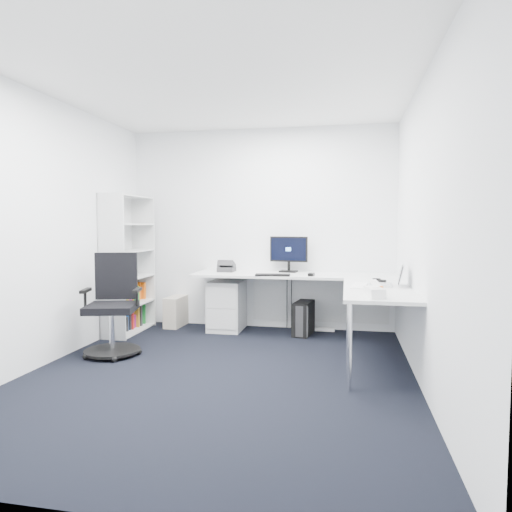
% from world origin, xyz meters
% --- Properties ---
extents(ground, '(4.20, 4.20, 0.00)m').
position_xyz_m(ground, '(0.00, 0.00, 0.00)').
color(ground, black).
extents(ceiling, '(4.20, 4.20, 0.00)m').
position_xyz_m(ceiling, '(0.00, 0.00, 2.70)').
color(ceiling, white).
extents(wall_back, '(3.60, 0.02, 2.70)m').
position_xyz_m(wall_back, '(0.00, 2.10, 1.35)').
color(wall_back, white).
rests_on(wall_back, ground).
extents(wall_front, '(3.60, 0.02, 2.70)m').
position_xyz_m(wall_front, '(0.00, -2.10, 1.35)').
color(wall_front, white).
rests_on(wall_front, ground).
extents(wall_left, '(0.02, 4.20, 2.70)m').
position_xyz_m(wall_left, '(-1.80, 0.00, 1.35)').
color(wall_left, white).
rests_on(wall_left, ground).
extents(wall_right, '(0.02, 4.20, 2.70)m').
position_xyz_m(wall_right, '(1.80, 0.00, 1.35)').
color(wall_right, white).
rests_on(wall_right, ground).
extents(l_desk, '(2.67, 1.49, 0.78)m').
position_xyz_m(l_desk, '(0.55, 1.40, 0.39)').
color(l_desk, silver).
rests_on(l_desk, ground).
extents(drawer_pedestal, '(0.43, 0.53, 0.66)m').
position_xyz_m(drawer_pedestal, '(-0.40, 1.82, 0.33)').
color(drawer_pedestal, silver).
rests_on(drawer_pedestal, ground).
extents(bookshelf, '(0.35, 0.89, 1.79)m').
position_xyz_m(bookshelf, '(-1.62, 1.45, 0.89)').
color(bookshelf, silver).
rests_on(bookshelf, ground).
extents(task_chair, '(0.75, 0.75, 1.10)m').
position_xyz_m(task_chair, '(-1.31, 0.42, 0.55)').
color(task_chair, black).
rests_on(task_chair, ground).
extents(black_pc_tower, '(0.26, 0.46, 0.43)m').
position_xyz_m(black_pc_tower, '(0.63, 1.74, 0.21)').
color(black_pc_tower, black).
rests_on(black_pc_tower, ground).
extents(beige_pc_tower, '(0.22, 0.44, 0.41)m').
position_xyz_m(beige_pc_tower, '(-1.15, 1.89, 0.21)').
color(beige_pc_tower, '#BAB09E').
rests_on(beige_pc_tower, ground).
extents(power_strip, '(0.38, 0.08, 0.04)m').
position_xyz_m(power_strip, '(0.83, 1.99, 0.02)').
color(power_strip, white).
rests_on(power_strip, ground).
extents(monitor, '(0.52, 0.23, 0.49)m').
position_xyz_m(monitor, '(0.41, 1.95, 1.02)').
color(monitor, black).
rests_on(monitor, l_desk).
extents(black_keyboard, '(0.43, 0.18, 0.02)m').
position_xyz_m(black_keyboard, '(0.27, 1.48, 0.79)').
color(black_keyboard, black).
rests_on(black_keyboard, l_desk).
extents(mouse, '(0.08, 0.12, 0.04)m').
position_xyz_m(mouse, '(0.74, 1.54, 0.80)').
color(mouse, black).
rests_on(mouse, l_desk).
extents(desk_phone, '(0.22, 0.22, 0.15)m').
position_xyz_m(desk_phone, '(-0.41, 1.85, 0.85)').
color(desk_phone, '#2C2C2E').
rests_on(desk_phone, l_desk).
extents(laptop, '(0.36, 0.35, 0.23)m').
position_xyz_m(laptop, '(1.51, 0.79, 0.90)').
color(laptop, silver).
rests_on(laptop, l_desk).
extents(white_keyboard, '(0.19, 0.48, 0.02)m').
position_xyz_m(white_keyboard, '(1.29, 0.70, 0.79)').
color(white_keyboard, white).
rests_on(white_keyboard, l_desk).
extents(headphones, '(0.20, 0.24, 0.05)m').
position_xyz_m(headphones, '(1.52, 1.11, 0.81)').
color(headphones, black).
rests_on(headphones, l_desk).
extents(orange_fruit, '(0.08, 0.08, 0.08)m').
position_xyz_m(orange_fruit, '(1.45, 0.23, 0.82)').
color(orange_fruit, orange).
rests_on(orange_fruit, l_desk).
extents(tissue_box, '(0.18, 0.27, 0.09)m').
position_xyz_m(tissue_box, '(1.40, -0.00, 0.82)').
color(tissue_box, white).
rests_on(tissue_box, l_desk).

